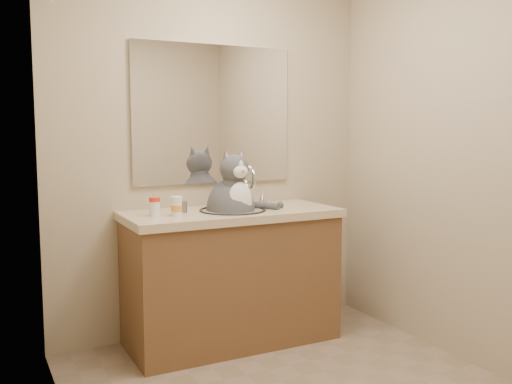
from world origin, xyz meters
TOP-DOWN VIEW (x-y plane):
  - room at (0.00, 0.00)m, footprint 2.22×2.52m
  - vanity at (0.00, 0.96)m, footprint 1.34×0.59m
  - mirror at (0.00, 1.24)m, footprint 1.10×0.02m
  - shower_curtain at (-1.05, 0.10)m, footprint 0.02×1.30m
  - cat at (0.01, 0.96)m, footprint 0.46×0.37m
  - pill_bottle_redcap at (-0.50, 0.95)m, footprint 0.08×0.08m
  - pill_bottle_orange at (-0.38, 0.90)m, footprint 0.09×0.09m
  - grey_canister at (-0.30, 1.00)m, footprint 0.06×0.06m

SIDE VIEW (x-z plane):
  - vanity at x=0.00m, z-range -0.12..1.00m
  - cat at x=0.01m, z-range 0.58..1.18m
  - grey_canister at x=-0.30m, z-range 0.85..0.92m
  - pill_bottle_orange at x=-0.38m, z-range 0.85..0.96m
  - pill_bottle_redcap at x=-0.50m, z-range 0.85..0.96m
  - shower_curtain at x=-1.05m, z-range 0.06..2.00m
  - room at x=0.00m, z-range -0.01..2.41m
  - mirror at x=0.00m, z-range 1.00..1.90m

